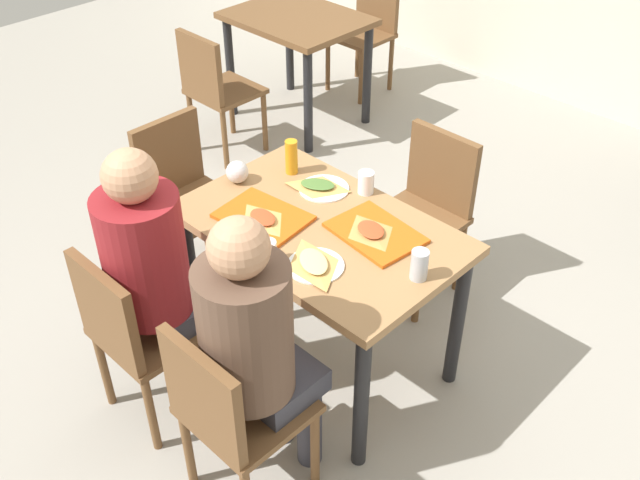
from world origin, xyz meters
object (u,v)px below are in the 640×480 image
object	(u,v)px
chair_near_right	(229,411)
pizza_slice_c	(318,185)
main_table	(320,246)
paper_plate_center	(324,189)
plastic_cup_b	(268,253)
chair_left_end	(183,188)
person_in_brown_jacket	(255,340)
background_chair_far	(368,25)
person_in_red	(155,265)
tray_red_far	(375,233)
foil_bundle	(237,172)
condiment_bottle	(291,157)
chair_near_left	(134,329)
pizza_slice_d	(314,263)
chair_far_side	(428,203)
plastic_cup_a	(366,182)
soda_can	(419,265)
pizza_slice_a	(263,218)
background_table	(297,34)
tray_red_near	(263,217)
background_chair_near	(215,86)
paper_plate_near_edge	(315,266)
pizza_slice_b	(371,231)

from	to	relation	value
chair_near_right	pizza_slice_c	bearing A→B (deg)	117.38
main_table	paper_plate_center	world-z (taller)	paper_plate_center
plastic_cup_b	chair_left_end	bearing A→B (deg)	162.49
person_in_brown_jacket	background_chair_far	bearing A→B (deg)	125.01
paper_plate_center	person_in_red	bearing A→B (deg)	-98.08
person_in_brown_jacket	tray_red_far	world-z (taller)	person_in_brown_jacket
plastic_cup_b	foil_bundle	distance (m)	0.60
condiment_bottle	foil_bundle	distance (m)	0.25
chair_near_left	tray_red_far	size ratio (longest dim) A/B	2.35
pizza_slice_d	chair_far_side	bearing A→B (deg)	99.88
pizza_slice_c	background_chair_far	size ratio (longest dim) A/B	0.30
background_chair_far	chair_left_end	bearing A→B (deg)	-70.87
plastic_cup_a	background_chair_far	xyz separation A→B (m)	(-1.74, 2.01, -0.31)
chair_near_left	soda_can	distance (m)	1.14
main_table	soda_can	distance (m)	0.52
pizza_slice_a	pizza_slice_c	world-z (taller)	pizza_slice_a
person_in_brown_jacket	plastic_cup_b	world-z (taller)	person_in_brown_jacket
person_in_red	paper_plate_center	size ratio (longest dim) A/B	5.71
pizza_slice_a	background_table	distance (m)	2.37
chair_left_end	foil_bundle	bearing A→B (deg)	-2.24
pizza_slice_c	background_table	size ratio (longest dim) A/B	0.28
tray_red_far	pizza_slice_d	bearing A→B (deg)	-96.44
person_in_red	tray_red_near	world-z (taller)	person_in_red
main_table	background_chair_near	distance (m)	1.97
pizza_slice_c	background_table	bearing A→B (deg)	138.20
main_table	person_in_brown_jacket	xyz separation A→B (m)	(0.29, -0.61, 0.09)
person_in_red	pizza_slice_d	world-z (taller)	person_in_red
paper_plate_near_edge	chair_far_side	bearing A→B (deg)	100.30
background_chair_near	pizza_slice_b	bearing A→B (deg)	-21.37
foil_bundle	background_chair_far	size ratio (longest dim) A/B	0.12
main_table	foil_bundle	xyz separation A→B (m)	(-0.49, -0.02, 0.16)
chair_left_end	foil_bundle	distance (m)	0.56
main_table	tray_red_near	world-z (taller)	tray_red_near
main_table	plastic_cup_b	size ratio (longest dim) A/B	11.56
person_in_brown_jacket	pizza_slice_a	world-z (taller)	person_in_brown_jacket
paper_plate_near_edge	plastic_cup_b	distance (m)	0.19
main_table	foil_bundle	bearing A→B (deg)	-177.86
pizza_slice_a	pizza_slice_d	world-z (taller)	pizza_slice_a
chair_left_end	condiment_bottle	distance (m)	0.71
soda_can	condiment_bottle	distance (m)	0.89
chair_left_end	soda_can	distance (m)	1.49
main_table	pizza_slice_a	size ratio (longest dim) A/B	5.35
paper_plate_center	pizza_slice_c	world-z (taller)	pizza_slice_c
person_in_red	paper_plate_center	bearing A→B (deg)	81.92
pizza_slice_a	paper_plate_near_edge	bearing A→B (deg)	-7.94
chair_near_right	background_chair_near	bearing A→B (deg)	141.97
condiment_bottle	background_chair_far	distance (m)	2.56
chair_far_side	pizza_slice_a	xyz separation A→B (m)	(-0.18, -0.91, 0.29)
chair_near_right	tray_red_far	size ratio (longest dim) A/B	2.35
pizza_slice_b	plastic_cup_b	size ratio (longest dim) A/B	2.28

